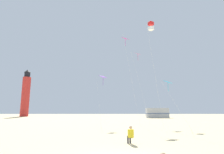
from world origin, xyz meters
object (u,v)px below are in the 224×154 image
Objects in this scene: kite_flyer_standing at (131,134)px; rv_van_silver at (158,113)px; kite_box_scarlet at (151,26)px; kite_diamond_cyan at (169,83)px; kite_diamond_magenta at (126,42)px; kite_diamond_rainbow at (139,57)px; lighthouse_distant at (26,94)px; kite_diamond_violet at (103,78)px.

rv_van_silver is at bearing -120.76° from kite_flyer_standing.
kite_box_scarlet is (4.10, 10.83, 12.82)m from kite_flyer_standing.
kite_diamond_cyan is (5.96, 10.61, 4.92)m from kite_flyer_standing.
kite_diamond_magenta is (0.92, 14.47, 11.89)m from kite_flyer_standing.
kite_diamond_cyan is at bearing -100.51° from rv_van_silver.
kite_flyer_standing is 0.08× the size of kite_box_scarlet.
kite_diamond_rainbow is at bearing 59.58° from kite_diamond_magenta.
kite_diamond_rainbow reaches higher than kite_diamond_cyan.
rv_van_silver is at bearing -14.73° from lighthouse_distant.
kite_diamond_magenta reaches higher than kite_diamond_cyan.
kite_flyer_standing is 62.79m from lighthouse_distant.
lighthouse_distant reaches higher than kite_diamond_cyan.
kite_diamond_cyan is at bearing -6.78° from kite_box_scarlet.
lighthouse_distant reaches higher than kite_flyer_standing.
kite_diamond_rainbow reaches higher than kite_diamond_violet.
kite_diamond_magenta is (-2.44, -4.16, 1.09)m from kite_diamond_rainbow.
lighthouse_distant is at bearing 135.60° from kite_diamond_rainbow.
kite_diamond_magenta is (-3.18, 3.63, -0.93)m from kite_box_scarlet.
rv_van_silver is (8.54, 23.21, -10.03)m from kite_diamond_rainbow.
rv_van_silver is at bearing 68.14° from kite_diamond_magenta.
kite_diamond_rainbow is 4.94m from kite_diamond_magenta.
kite_diamond_violet reaches higher than rv_van_silver.
kite_diamond_violet reaches higher than kite_flyer_standing.
kite_diamond_cyan is 0.92× the size of rv_van_silver.
kite_diamond_cyan is at bearing -72.06° from kite_diamond_rainbow.
kite_diamond_rainbow reaches higher than rv_van_silver.
kite_diamond_cyan is 9.42m from kite_diamond_magenta.
kite_flyer_standing is 0.20× the size of kite_diamond_cyan.
kite_diamond_cyan is 0.42× the size of kite_box_scarlet.
kite_diamond_violet is at bearing -149.41° from kite_diamond_magenta.
kite_diamond_cyan is 57.38m from lighthouse_distant.
kite_diamond_cyan reaches higher than rv_van_silver.
lighthouse_distant reaches higher than rv_van_silver.
rv_van_silver is at bearing 75.87° from kite_box_scarlet.
kite_box_scarlet is at bearing -13.90° from kite_diamond_violet.
kite_diamond_magenta is (-5.03, 3.85, 6.97)m from kite_diamond_cyan.
kite_diamond_violet is 0.52× the size of kite_diamond_magenta.
kite_diamond_violet is at bearing 166.10° from kite_box_scarlet.
kite_diamond_cyan is 0.44× the size of kite_diamond_magenta.
kite_diamond_rainbow is at bearing -115.12° from kite_flyer_standing.
lighthouse_distant is (-35.54, 34.80, -3.58)m from kite_diamond_rainbow.
kite_flyer_standing is at bearing -100.23° from kite_diamond_rainbow.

